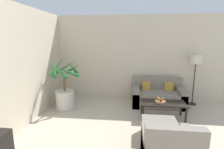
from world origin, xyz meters
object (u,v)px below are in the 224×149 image
at_px(ottoman, 159,128).
at_px(orange_fruit, 159,99).
at_px(potted_palm, 65,92).
at_px(floor_lamp, 196,62).
at_px(fruit_bowl, 160,102).
at_px(coffee_table, 163,104).
at_px(apple_red, 161,100).
at_px(sofa_loveseat, 158,96).
at_px(apple_green, 162,99).

bearing_deg(ottoman, orange_fruit, 83.06).
relative_size(potted_palm, floor_lamp, 0.98).
bearing_deg(floor_lamp, fruit_bowl, -136.01).
relative_size(fruit_bowl, ottoman, 0.38).
bearing_deg(orange_fruit, coffee_table, -5.35).
height_order(apple_red, ottoman, apple_red).
distance_m(potted_palm, floor_lamp, 3.88).
bearing_deg(sofa_loveseat, fruit_bowl, -94.86).
xyz_separation_m(apple_red, orange_fruit, (-0.04, 0.10, 0.00)).
height_order(coffee_table, apple_green, apple_green).
bearing_deg(potted_palm, sofa_loveseat, 11.90).
bearing_deg(potted_palm, orange_fruit, -7.16).
bearing_deg(ottoman, apple_green, 77.40).
distance_m(coffee_table, ottoman, 0.94).
xyz_separation_m(sofa_loveseat, orange_fruit, (-0.12, -0.88, 0.22)).
bearing_deg(sofa_loveseat, apple_green, -91.53).
bearing_deg(apple_red, potted_palm, 170.72).
relative_size(apple_green, orange_fruit, 0.89).
bearing_deg(potted_palm, apple_red, -9.28).
bearing_deg(fruit_bowl, ottoman, -99.71).
bearing_deg(sofa_loveseat, potted_palm, -168.10).
height_order(potted_palm, apple_green, potted_palm).
relative_size(fruit_bowl, apple_red, 3.82).
distance_m(fruit_bowl, orange_fruit, 0.09).
xyz_separation_m(floor_lamp, ottoman, (-1.29, -1.97, -1.11)).
xyz_separation_m(sofa_loveseat, fruit_bowl, (-0.08, -0.93, 0.16)).
xyz_separation_m(apple_green, ottoman, (-0.20, -0.91, -0.31)).
distance_m(coffee_table, apple_green, 0.14).
distance_m(sofa_loveseat, orange_fruit, 0.92).
xyz_separation_m(sofa_loveseat, apple_green, (-0.02, -0.88, 0.22)).
distance_m(potted_palm, apple_red, 2.63).
bearing_deg(apple_red, coffee_table, 51.71).
relative_size(apple_green, ottoman, 0.09).
bearing_deg(apple_red, ottoman, -100.74).
distance_m(sofa_loveseat, ottoman, 1.81).
height_order(floor_lamp, orange_fruit, floor_lamp).
bearing_deg(apple_green, sofa_loveseat, 88.47).
relative_size(coffee_table, ottoman, 1.62).
relative_size(potted_palm, apple_green, 23.13).
bearing_deg(apple_green, floor_lamp, 44.20).
relative_size(sofa_loveseat, apple_green, 23.56).
xyz_separation_m(coffee_table, ottoman, (-0.23, -0.90, -0.17)).
distance_m(sofa_loveseat, floor_lamp, 1.48).
bearing_deg(potted_palm, fruit_bowl, -8.12).
bearing_deg(ottoman, apple_red, 79.26).
relative_size(floor_lamp, apple_red, 22.70).
xyz_separation_m(potted_palm, sofa_loveseat, (2.66, 0.56, -0.21)).
relative_size(floor_lamp, ottoman, 2.24).
bearing_deg(apple_green, ottoman, -102.60).
relative_size(floor_lamp, apple_green, 23.68).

